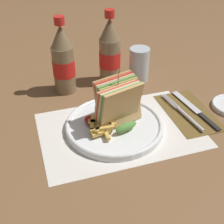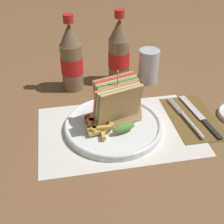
% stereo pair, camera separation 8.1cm
% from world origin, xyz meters
% --- Properties ---
extents(ground_plane, '(4.00, 4.00, 0.00)m').
position_xyz_m(ground_plane, '(0.00, 0.00, 0.00)').
color(ground_plane, brown).
extents(placemat, '(0.41, 0.28, 0.00)m').
position_xyz_m(placemat, '(0.04, -0.00, 0.00)').
color(placemat, silver).
rests_on(placemat, ground_plane).
extents(plate_main, '(0.26, 0.26, 0.02)m').
position_xyz_m(plate_main, '(0.03, 0.01, 0.01)').
color(plate_main, white).
rests_on(plate_main, ground_plane).
extents(club_sandwich, '(0.13, 0.12, 0.15)m').
position_xyz_m(club_sandwich, '(0.04, 0.02, 0.07)').
color(club_sandwich, tan).
rests_on(club_sandwich, plate_main).
extents(fries_pile, '(0.07, 0.10, 0.02)m').
position_xyz_m(fries_pile, '(-0.02, -0.00, 0.03)').
color(fries_pile, gold).
rests_on(fries_pile, plate_main).
extents(ketchup_blob, '(0.04, 0.03, 0.01)m').
position_xyz_m(ketchup_blob, '(-0.03, 0.03, 0.03)').
color(ketchup_blob, maroon).
rests_on(ketchup_blob, plate_main).
extents(napkin, '(0.12, 0.21, 0.00)m').
position_xyz_m(napkin, '(0.25, 0.02, 0.00)').
color(napkin, brown).
rests_on(napkin, ground_plane).
extents(fork, '(0.04, 0.19, 0.01)m').
position_xyz_m(fork, '(0.23, -0.00, 0.01)').
color(fork, silver).
rests_on(fork, napkin).
extents(knife, '(0.04, 0.21, 0.00)m').
position_xyz_m(knife, '(0.27, 0.01, 0.01)').
color(knife, black).
rests_on(knife, napkin).
extents(coke_bottle_near, '(0.07, 0.07, 0.23)m').
position_xyz_m(coke_bottle_near, '(-0.06, 0.24, 0.10)').
color(coke_bottle_near, '#7A6647').
rests_on(coke_bottle_near, ground_plane).
extents(coke_bottle_far, '(0.07, 0.07, 0.23)m').
position_xyz_m(coke_bottle_far, '(0.09, 0.26, 0.10)').
color(coke_bottle_far, '#7A6647').
rests_on(coke_bottle_far, ground_plane).
extents(glass_near, '(0.06, 0.06, 0.11)m').
position_xyz_m(glass_near, '(0.18, 0.24, 0.05)').
color(glass_near, silver).
rests_on(glass_near, ground_plane).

